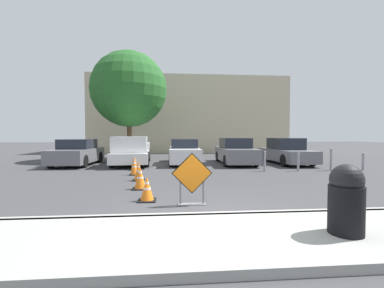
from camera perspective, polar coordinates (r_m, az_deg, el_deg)
ground_plane at (r=15.18m, az=-1.51°, el=-4.46°), size 96.00×96.00×0.00m
sidewalk_strip at (r=4.39m, az=7.69°, el=-20.02°), size 25.78×2.18×0.14m
curb_lip at (r=5.40m, az=5.06°, el=-15.73°), size 25.78×0.20×0.14m
road_closed_sign at (r=6.29m, az=-0.01°, el=-7.52°), size 1.00×0.20×1.28m
traffic_cone_nearest at (r=6.86m, az=-9.96°, el=-9.84°), size 0.46×0.46×0.64m
traffic_cone_second at (r=8.35m, az=-11.44°, el=-7.42°), size 0.49×0.49×0.72m
traffic_cone_third at (r=9.90m, az=-11.78°, el=-5.93°), size 0.45×0.45×0.72m
traffic_cone_fourth at (r=11.31m, az=-12.71°, el=-4.98°), size 0.42×0.42×0.71m
traffic_cone_fifth at (r=12.88m, az=-12.72°, el=-4.28°), size 0.44×0.44×0.64m
parked_car_nearest at (r=16.01m, az=-24.14°, el=-1.83°), size 2.03×4.18×1.47m
pickup_truck at (r=15.12m, az=-13.29°, el=-1.72°), size 2.25×5.13×1.63m
parked_car_second at (r=15.28m, az=-1.79°, el=-1.84°), size 1.79×4.38×1.47m
parked_car_third at (r=15.52m, az=9.59°, el=-1.73°), size 1.98×4.66×1.53m
parked_car_fourth at (r=16.38m, az=20.14°, el=-1.66°), size 1.82×4.65×1.53m
trash_bin at (r=4.83m, az=31.07°, el=-10.36°), size 0.53×0.53×1.12m
bollard_nearest at (r=12.54m, az=15.84°, el=-3.56°), size 0.12×0.12×0.97m
bollard_second at (r=13.21m, az=22.54°, el=-3.55°), size 0.12×0.12×0.88m
bollard_third at (r=14.03m, az=28.52°, el=-2.89°), size 0.12×0.12×1.09m
bollard_fourth at (r=15.01m, az=33.76°, el=-3.10°), size 0.12×0.12×0.87m
building_facade_backdrop at (r=26.60m, az=-0.70°, el=6.31°), size 19.21×5.00×7.40m
street_tree_behind_lot at (r=18.72m, az=-13.82°, el=11.71°), size 5.22×5.22×7.50m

